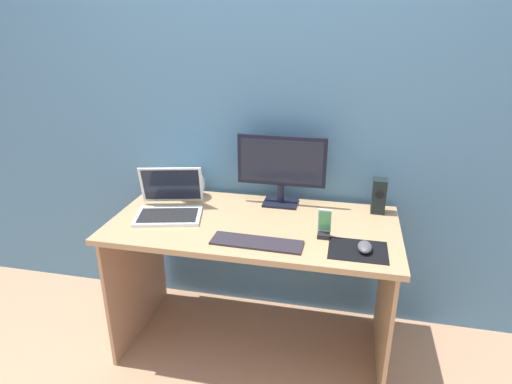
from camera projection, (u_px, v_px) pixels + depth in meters
name	position (u px, v px, depth m)	size (l,w,h in m)	color
ground_plane	(254.00, 342.00, 2.38)	(8.00, 8.00, 0.00)	tan
wall_back	(270.00, 101.00, 2.28)	(6.00, 0.04, 2.50)	#5283A9
desk	(253.00, 250.00, 2.17)	(1.39, 0.68, 0.73)	tan
monitor	(281.00, 167.00, 2.24)	(0.46, 0.14, 0.37)	black
speaker_right	(379.00, 196.00, 2.19)	(0.07, 0.08, 0.18)	black
laptop	(170.00, 205.00, 2.19)	(0.38, 0.36, 0.22)	white
fishbowl	(190.00, 184.00, 2.38)	(0.17, 0.17, 0.17)	silver
keyboard_external	(257.00, 243.00, 1.91)	(0.41, 0.12, 0.01)	#2D262E
mousepad	(358.00, 250.00, 1.85)	(0.25, 0.20, 0.00)	black
mouse	(365.00, 247.00, 1.84)	(0.06, 0.10, 0.04)	#535157
phone_in_dock	(324.00, 227.00, 1.95)	(0.06, 0.05, 0.14)	black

